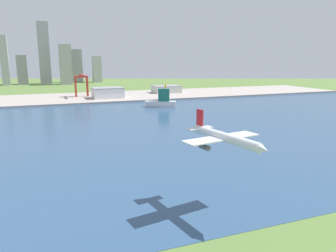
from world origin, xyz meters
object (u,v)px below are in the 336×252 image
ferry_boat (162,100)px  warehouse_annex (166,89)px  warehouse_main (108,93)px  port_crane_red (81,81)px  airplane_landing (225,138)px

ferry_boat → warehouse_annex: bearing=67.1°
ferry_boat → warehouse_main: ferry_boat is taller
warehouse_main → warehouse_annex: bearing=19.7°
warehouse_main → warehouse_annex: (111.32, 39.83, -1.77)m
ferry_boat → port_crane_red: 160.41m
port_crane_red → warehouse_main: bearing=-41.6°
airplane_landing → warehouse_annex: airplane_landing is taller
warehouse_main → port_crane_red: bearing=138.4°
ferry_boat → warehouse_annex: (60.23, 142.60, 0.06)m
airplane_landing → warehouse_annex: (134.83, 424.75, -22.04)m
warehouse_main → airplane_landing: bearing=-93.5°
port_crane_red → warehouse_annex: port_crane_red is taller
ferry_boat → warehouse_main: (-51.09, 102.77, 1.83)m
warehouse_annex → airplane_landing: bearing=-107.6°
warehouse_annex → port_crane_red: bearing=-176.6°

